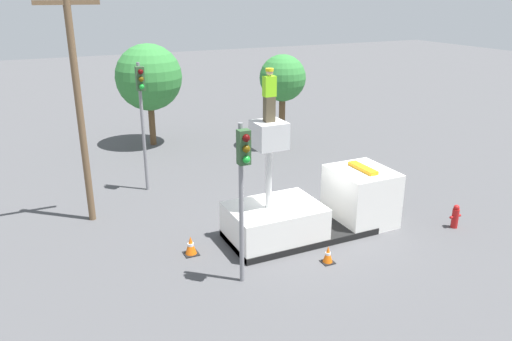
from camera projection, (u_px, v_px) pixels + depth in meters
name	position (u px, v px, depth m)	size (l,w,h in m)	color
ground_plane	(299.00, 235.00, 18.50)	(120.00, 120.00, 0.00)	#4C4C4F
bucket_truck	(315.00, 209.00, 18.45)	(6.46, 2.45, 4.45)	black
worker	(269.00, 95.00, 16.17)	(0.40, 0.26, 1.75)	brown
traffic_light_pole	(243.00, 174.00, 14.24)	(0.34, 0.57, 5.06)	gray
traffic_light_across	(142.00, 103.00, 21.27)	(0.34, 0.57, 5.72)	gray
fire_hydrant	(455.00, 216.00, 18.93)	(0.50, 0.26, 0.93)	red
traffic_cone_rear	(191.00, 246.00, 17.03)	(0.49, 0.49, 0.67)	black
traffic_cone_curbside	(328.00, 255.00, 16.51)	(0.41, 0.41, 0.61)	black
tree_left_bg	(283.00, 79.00, 27.62)	(2.58, 2.58, 5.29)	brown
tree_right_bg	(149.00, 78.00, 28.14)	(3.74, 3.74, 5.83)	brown
utility_pole	(79.00, 102.00, 18.19)	(2.20, 0.26, 8.76)	brown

